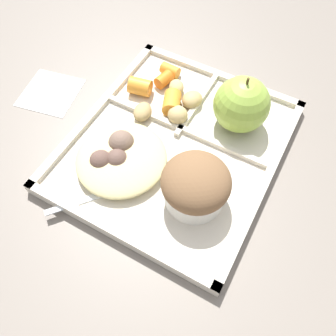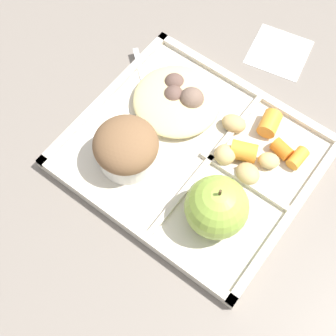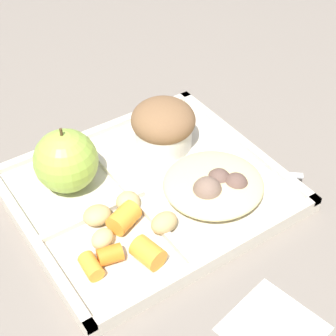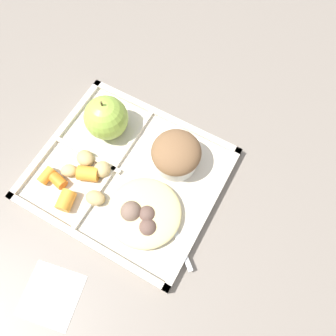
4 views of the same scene
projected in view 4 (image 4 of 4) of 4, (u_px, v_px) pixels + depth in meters
ground at (129, 176)px, 0.62m from camera, size 6.00×6.00×0.00m
lunch_tray at (128, 175)px, 0.62m from camera, size 0.33×0.29×0.02m
green_apple at (106, 118)px, 0.61m from camera, size 0.08×0.08×0.09m
bran_muffin at (176, 154)px, 0.59m from camera, size 0.09×0.09×0.07m
carrot_slice_edge at (88, 174)px, 0.60m from camera, size 0.04×0.04×0.03m
carrot_slice_large at (58, 181)px, 0.60m from camera, size 0.03×0.03×0.02m
carrot_slice_tilted at (66, 201)px, 0.58m from camera, size 0.03×0.04×0.03m
carrot_slice_back at (47, 176)px, 0.60m from camera, size 0.02×0.03×0.02m
potato_chunk_large at (85, 158)px, 0.61m from camera, size 0.04×0.04×0.02m
potato_chunk_browned at (102, 169)px, 0.60m from camera, size 0.03×0.03×0.03m
potato_chunk_corner at (95, 198)px, 0.58m from camera, size 0.04×0.03×0.02m
potato_chunk_small at (69, 170)px, 0.61m from camera, size 0.04×0.04×0.02m
egg_noodle_pile at (144, 212)px, 0.57m from camera, size 0.13×0.13×0.02m
meatball_front at (147, 215)px, 0.57m from camera, size 0.03×0.03×0.03m
meatball_back at (131, 212)px, 0.57m from camera, size 0.04×0.04×0.04m
meatball_side at (148, 227)px, 0.56m from camera, size 0.03×0.03×0.03m
plastic_fork at (173, 225)px, 0.57m from camera, size 0.12×0.10×0.00m
paper_napkin at (53, 296)px, 0.54m from camera, size 0.11×0.11×0.00m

